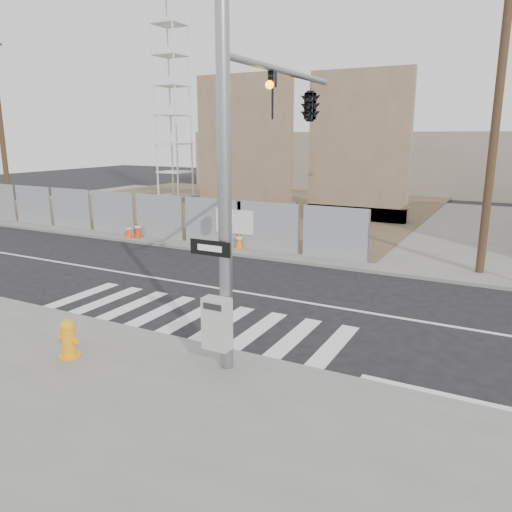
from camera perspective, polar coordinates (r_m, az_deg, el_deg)
The scene contains 13 objects.
ground at distance 15.56m, azimuth -2.09°, elevation -4.08°, with size 100.00×100.00×0.00m, color black.
sidewalk_far at distance 28.23m, azimuth 12.21°, elevation 3.81°, with size 50.00×20.00×0.12m, color slate.
signal_pole at distance 11.86m, azimuth 3.43°, elevation 13.84°, with size 0.96×5.87×7.00m.
chain_link_fence at distance 25.18m, azimuth -16.40°, elevation 4.84°, with size 24.60×0.04×2.00m, color gray.
concrete_wall_left at distance 29.69m, azimuth -1.30°, elevation 11.02°, with size 6.00×1.30×8.00m.
concrete_wall_right at distance 28.09m, azimuth 11.60°, elevation 10.61°, with size 5.50×1.30×8.00m.
crane_tower at distance 37.56m, azimuth -9.65°, elevation 20.03°, with size 2.60×2.60×18.15m.
utility_pole_left at distance 31.34m, azimuth -27.15°, elevation 13.06°, with size 1.60×0.28×10.00m.
utility_pole_right at distance 18.37m, azimuth 25.74°, elevation 13.80°, with size 1.60×0.28×10.00m.
fire_hydrant at distance 11.43m, azimuth -20.66°, elevation -8.82°, with size 0.53×0.50×0.85m.
traffic_cone_b at distance 23.78m, azimuth -13.37°, elevation 2.98°, with size 0.49×0.49×0.75m.
traffic_cone_c at distance 23.89m, azimuth -14.34°, elevation 2.84°, with size 0.43×0.43×0.64m.
traffic_cone_d at distance 20.80m, azimuth -1.95°, elevation 1.78°, with size 0.42×0.42×0.70m.
Camera 1 is at (7.40, -12.84, 4.74)m, focal length 35.00 mm.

